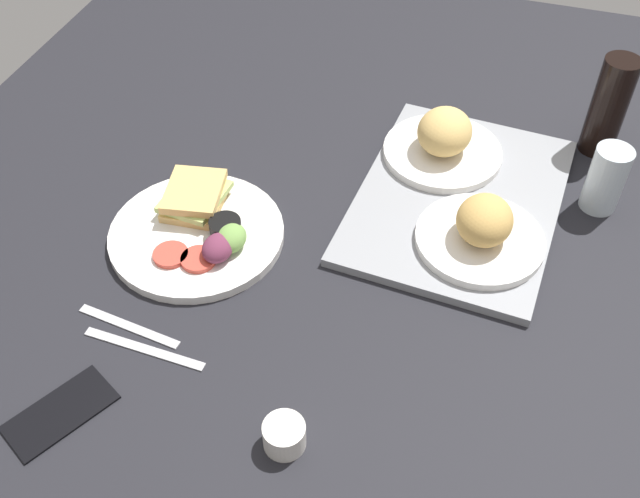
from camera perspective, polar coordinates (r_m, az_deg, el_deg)
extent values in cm
cube|color=black|center=(121.16, -1.07, -0.83)|extent=(190.00, 150.00, 3.00)
cube|color=gray|center=(130.19, 10.57, 3.73)|extent=(47.29, 36.20, 1.60)
cylinder|color=white|center=(137.18, 9.35, 7.33)|extent=(21.35, 21.35, 1.40)
ellipsoid|color=#DBB266|center=(134.60, 9.53, 8.87)|extent=(11.13, 9.61, 7.59)
cylinder|color=white|center=(121.72, 12.12, 0.72)|extent=(20.67, 20.67, 1.40)
ellipsoid|color=tan|center=(118.96, 12.50, 2.18)|extent=(10.26, 8.86, 7.00)
cylinder|color=white|center=(123.60, -9.42, 1.11)|extent=(28.64, 28.64, 1.60)
cube|color=#DBB266|center=(127.13, -9.50, 3.58)|extent=(11.68, 9.84, 1.40)
cube|color=#B2C66B|center=(126.33, -9.57, 3.98)|extent=(11.73, 9.91, 1.00)
cube|color=#DBB266|center=(125.54, -9.63, 4.39)|extent=(12.45, 10.84, 1.40)
cylinder|color=#D14738|center=(119.45, -11.37, -0.43)|extent=(5.60, 5.60, 0.80)
cylinder|color=#D14738|center=(117.99, -9.29, -0.78)|extent=(5.60, 5.60, 0.80)
cylinder|color=black|center=(120.69, -7.25, 1.61)|extent=(5.20, 5.20, 3.00)
cylinder|color=#EFEACC|center=(119.92, -7.30, 1.98)|extent=(4.26, 4.26, 0.60)
ellipsoid|color=#729E4C|center=(118.51, -6.84, 0.82)|extent=(6.00, 4.80, 3.60)
ellipsoid|color=#6B2D47|center=(117.29, -7.83, 0.09)|extent=(6.00, 4.80, 3.60)
cylinder|color=silver|center=(132.95, 21.05, 5.03)|extent=(6.17, 6.17, 11.96)
cylinder|color=black|center=(143.74, 21.24, 10.14)|extent=(6.40, 6.40, 18.84)
cylinder|color=silver|center=(98.23, -2.75, -14.07)|extent=(5.60, 5.60, 4.00)
cube|color=#B7B7BC|center=(113.71, -14.43, -5.72)|extent=(3.43, 17.05, 0.50)
cube|color=#B7B7BC|center=(110.64, -13.33, -7.41)|extent=(2.13, 19.04, 0.50)
cube|color=black|center=(107.53, -19.28, -11.68)|extent=(16.09, 13.19, 0.80)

